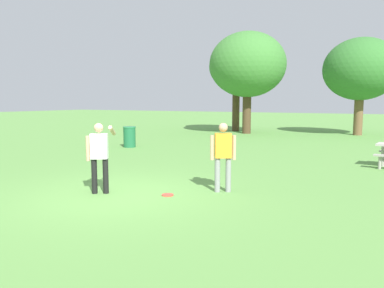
{
  "coord_description": "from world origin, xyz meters",
  "views": [
    {
      "loc": [
        5.51,
        -6.63,
        2.16
      ],
      "look_at": [
        0.81,
        2.18,
        1.0
      ],
      "focal_mm": 35.17,
      "sensor_mm": 36.0,
      "label": 1
    }
  ],
  "objects_px": {
    "tree_far_right": "(361,70)",
    "trash_can_beside_table": "(129,137)",
    "person_thrower": "(223,153)",
    "person_catcher": "(99,153)",
    "tree_tall_left": "(236,67)",
    "tree_broad_center": "(248,65)",
    "frisbee": "(168,195)"
  },
  "relations": [
    {
      "from": "tree_far_right",
      "to": "trash_can_beside_table",
      "type": "bearing_deg",
      "value": -127.19
    },
    {
      "from": "person_thrower",
      "to": "tree_far_right",
      "type": "relative_size",
      "value": 0.27
    },
    {
      "from": "person_thrower",
      "to": "person_catcher",
      "type": "height_order",
      "value": "same"
    },
    {
      "from": "tree_tall_left",
      "to": "tree_broad_center",
      "type": "bearing_deg",
      "value": -48.61
    },
    {
      "from": "tree_far_right",
      "to": "tree_broad_center",
      "type": "bearing_deg",
      "value": -161.89
    },
    {
      "from": "person_thrower",
      "to": "tree_far_right",
      "type": "xyz_separation_m",
      "value": [
        1.58,
        17.53,
        3.11
      ]
    },
    {
      "from": "person_thrower",
      "to": "frisbee",
      "type": "bearing_deg",
      "value": -136.56
    },
    {
      "from": "person_catcher",
      "to": "tree_tall_left",
      "type": "xyz_separation_m",
      "value": [
        -3.88,
        18.42,
        3.49
      ]
    },
    {
      "from": "tree_tall_left",
      "to": "person_thrower",
      "type": "bearing_deg",
      "value": -69.47
    },
    {
      "from": "person_thrower",
      "to": "tree_tall_left",
      "type": "xyz_separation_m",
      "value": [
        -6.35,
        16.95,
        3.51
      ]
    },
    {
      "from": "person_thrower",
      "to": "tree_broad_center",
      "type": "bearing_deg",
      "value": 107.91
    },
    {
      "from": "tree_tall_left",
      "to": "tree_far_right",
      "type": "relative_size",
      "value": 1.02
    },
    {
      "from": "person_catcher",
      "to": "trash_can_beside_table",
      "type": "height_order",
      "value": "person_catcher"
    },
    {
      "from": "trash_can_beside_table",
      "to": "tree_tall_left",
      "type": "xyz_separation_m",
      "value": [
        0.91,
        11.07,
        3.97
      ]
    },
    {
      "from": "person_catcher",
      "to": "frisbee",
      "type": "xyz_separation_m",
      "value": [
        1.5,
        0.56,
        -0.95
      ]
    },
    {
      "from": "person_thrower",
      "to": "frisbee",
      "type": "relative_size",
      "value": 5.97
    },
    {
      "from": "tree_far_right",
      "to": "frisbee",
      "type": "bearing_deg",
      "value": -97.88
    },
    {
      "from": "person_catcher",
      "to": "frisbee",
      "type": "height_order",
      "value": "person_catcher"
    },
    {
      "from": "tree_tall_left",
      "to": "tree_broad_center",
      "type": "relative_size",
      "value": 0.93
    },
    {
      "from": "person_thrower",
      "to": "tree_far_right",
      "type": "bearing_deg",
      "value": 84.84
    },
    {
      "from": "tree_broad_center",
      "to": "person_catcher",
      "type": "bearing_deg",
      "value": -81.55
    },
    {
      "from": "person_thrower",
      "to": "trash_can_beside_table",
      "type": "xyz_separation_m",
      "value": [
        -7.26,
        5.88,
        -0.46
      ]
    },
    {
      "from": "trash_can_beside_table",
      "to": "frisbee",
      "type": "bearing_deg",
      "value": -47.23
    },
    {
      "from": "frisbee",
      "to": "tree_broad_center",
      "type": "bearing_deg",
      "value": 103.8
    },
    {
      "from": "tree_tall_left",
      "to": "tree_broad_center",
      "type": "xyz_separation_m",
      "value": [
        1.38,
        -1.56,
        -0.02
      ]
    },
    {
      "from": "trash_can_beside_table",
      "to": "person_catcher",
      "type": "bearing_deg",
      "value": -56.93
    },
    {
      "from": "person_thrower",
      "to": "trash_can_beside_table",
      "type": "relative_size",
      "value": 1.71
    },
    {
      "from": "frisbee",
      "to": "tree_far_right",
      "type": "bearing_deg",
      "value": 82.12
    },
    {
      "from": "tree_tall_left",
      "to": "trash_can_beside_table",
      "type": "bearing_deg",
      "value": -94.7
    },
    {
      "from": "tree_tall_left",
      "to": "tree_broad_center",
      "type": "height_order",
      "value": "tree_broad_center"
    },
    {
      "from": "trash_can_beside_table",
      "to": "tree_tall_left",
      "type": "distance_m",
      "value": 11.79
    },
    {
      "from": "tree_far_right",
      "to": "tree_tall_left",
      "type": "bearing_deg",
      "value": -175.79
    }
  ]
}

